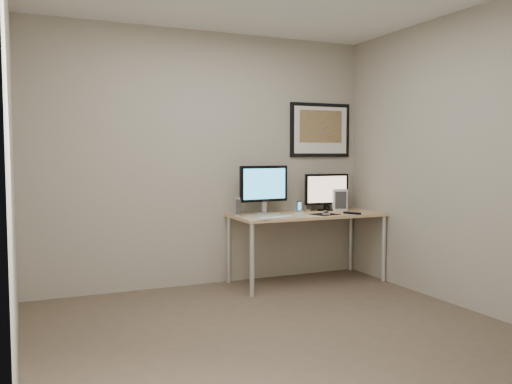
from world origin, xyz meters
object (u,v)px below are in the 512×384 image
at_px(framed_art, 320,130).
at_px(fan_unit, 339,200).
at_px(speaker_left, 236,207).
at_px(speaker_right, 308,202).
at_px(monitor_tv, 327,191).
at_px(desk, 307,220).
at_px(phone_dock, 299,207).
at_px(keyboard, 276,218).
at_px(monitor_large, 264,187).

bearing_deg(framed_art, fan_unit, -63.43).
bearing_deg(speaker_left, framed_art, 4.79).
xyz_separation_m(framed_art, speaker_right, (-0.20, -0.09, -0.80)).
bearing_deg(framed_art, monitor_tv, -95.35).
bearing_deg(framed_art, speaker_left, -168.25).
bearing_deg(fan_unit, desk, -151.46).
bearing_deg(desk, fan_unit, 12.43).
bearing_deg(desk, phone_dock, 116.64).
bearing_deg(keyboard, monitor_large, 69.44).
xyz_separation_m(keyboard, fan_unit, (0.95, 0.37, 0.11)).
bearing_deg(monitor_large, fan_unit, -7.37).
relative_size(phone_dock, fan_unit, 0.53).
height_order(speaker_right, keyboard, speaker_right).
xyz_separation_m(speaker_left, fan_unit, (1.22, 0.00, 0.03)).
bearing_deg(monitor_large, speaker_left, -179.42).
xyz_separation_m(phone_dock, fan_unit, (0.51, 0.02, 0.06)).
xyz_separation_m(framed_art, monitor_large, (-0.78, -0.20, -0.61)).
bearing_deg(keyboard, speaker_right, 25.98).
bearing_deg(speaker_right, monitor_tv, -10.54).
bearing_deg(speaker_left, desk, -14.68).
xyz_separation_m(desk, phone_dock, (-0.04, 0.09, 0.13)).
relative_size(desk, speaker_left, 8.75).
distance_m(framed_art, keyboard, 1.36).
height_order(monitor_tv, keyboard, monitor_tv).
relative_size(monitor_large, monitor_tv, 1.07).
distance_m(framed_art, phone_dock, 0.95).
bearing_deg(monitor_tv, framed_art, 88.67).
height_order(phone_dock, fan_unit, fan_unit).
distance_m(framed_art, speaker_right, 0.83).
relative_size(monitor_large, speaker_right, 3.05).
height_order(phone_dock, keyboard, phone_dock).
relative_size(framed_art, phone_dock, 5.93).
height_order(framed_art, speaker_left, framed_art).
height_order(desk, monitor_tv, monitor_tv).
xyz_separation_m(speaker_right, phone_dock, (-0.19, -0.16, -0.03)).
distance_m(speaker_right, keyboard, 0.82).
bearing_deg(desk, monitor_large, 162.73).
xyz_separation_m(desk, keyboard, (-0.49, -0.27, 0.07)).
height_order(keyboard, fan_unit, fan_unit).
height_order(desk, speaker_right, speaker_right).
bearing_deg(phone_dock, keyboard, -154.81).
height_order(speaker_right, fan_unit, fan_unit).
relative_size(monitor_large, phone_dock, 4.36).
distance_m(monitor_tv, phone_dock, 0.41).
xyz_separation_m(phone_dock, keyboard, (-0.45, -0.36, -0.06)).
xyz_separation_m(speaker_left, speaker_right, (0.90, 0.14, -0.00)).
height_order(framed_art, fan_unit, framed_art).
xyz_separation_m(desk, speaker_left, (-0.75, 0.10, 0.16)).
xyz_separation_m(monitor_tv, speaker_left, (-1.09, -0.05, -0.13)).
relative_size(monitor_large, keyboard, 1.39).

